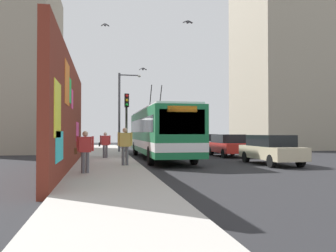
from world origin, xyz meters
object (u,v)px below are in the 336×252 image
object	(u,v)px
parked_car_dark_gray	(189,141)
pedestrian_midblock	(105,143)
parked_car_silver	(204,142)
street_lamp	(122,106)
city_bus	(160,132)
pedestrian_at_curb	(125,143)
parked_car_champagne	(271,149)
parked_car_red	(228,145)
traffic_light	(127,114)
pedestrian_near_wall	(85,149)

from	to	relation	value
parked_car_dark_gray	pedestrian_midblock	distance (m)	15.77
parked_car_silver	street_lamp	world-z (taller)	street_lamp
pedestrian_midblock	street_lamp	size ratio (longest dim) A/B	0.24
parked_car_silver	parked_car_dark_gray	xyz separation A→B (m)	(5.44, -0.00, -0.00)
city_bus	pedestrian_at_curb	size ratio (longest dim) A/B	7.06
pedestrian_at_curb	street_lamp	xyz separation A→B (m)	(12.02, -0.56, 2.66)
parked_car_champagne	parked_car_dark_gray	world-z (taller)	same
parked_car_dark_gray	pedestrian_midblock	world-z (taller)	pedestrian_midblock
parked_car_silver	pedestrian_midblock	size ratio (longest dim) A/B	3.06
parked_car_red	traffic_light	world-z (taller)	traffic_light
parked_car_silver	pedestrian_midblock	world-z (taller)	pedestrian_midblock
street_lamp	city_bus	bearing A→B (deg)	-162.88
pedestrian_at_curb	traffic_light	bearing A→B (deg)	-4.90
city_bus	parked_car_dark_gray	size ratio (longest dim) A/B	2.62
pedestrian_midblock	parked_car_red	bearing A→B (deg)	-78.43
parked_car_dark_gray	parked_car_champagne	bearing A→B (deg)	180.00
parked_car_silver	parked_car_dark_gray	bearing A→B (deg)	-0.00
parked_car_silver	pedestrian_at_curb	distance (m)	14.97
parked_car_champagne	pedestrian_at_curb	size ratio (longest dim) A/B	2.56
parked_car_dark_gray	street_lamp	size ratio (longest dim) A/B	0.75
city_bus	pedestrian_near_wall	bearing A→B (deg)	152.37
pedestrian_midblock	traffic_light	distance (m)	2.23
parked_car_champagne	parked_car_dark_gray	distance (m)	17.68
parked_car_silver	street_lamp	distance (m)	7.89
pedestrian_near_wall	traffic_light	xyz separation A→B (m)	(8.04, -2.18, 1.77)
parked_car_silver	pedestrian_near_wall	bearing A→B (deg)	148.65
traffic_light	parked_car_champagne	bearing A→B (deg)	-122.27
parked_car_dark_gray	pedestrian_near_wall	world-z (taller)	pedestrian_near_wall
parked_car_red	traffic_light	size ratio (longest dim) A/B	1.05
parked_car_red	pedestrian_at_curb	xyz separation A→B (m)	(-6.82, 7.79, 0.39)
parked_car_silver	pedestrian_at_curb	xyz separation A→B (m)	(-12.78, 7.79, 0.38)
pedestrian_near_wall	street_lamp	size ratio (longest dim) A/B	0.25
city_bus	parked_car_silver	size ratio (longest dim) A/B	2.62
city_bus	traffic_light	world-z (taller)	city_bus
city_bus	pedestrian_midblock	world-z (taller)	city_bus
city_bus	parked_car_champagne	bearing A→B (deg)	-133.14
pedestrian_at_curb	pedestrian_near_wall	size ratio (longest dim) A/B	1.11
parked_car_champagne	parked_car_silver	world-z (taller)	same
parked_car_champagne	traffic_light	xyz separation A→B (m)	(4.64, 7.35, 2.03)
street_lamp	pedestrian_at_curb	bearing A→B (deg)	177.34
city_bus	traffic_light	xyz separation A→B (m)	(-0.23, 2.15, 1.09)
parked_car_red	pedestrian_midblock	xyz separation A→B (m)	(-1.77, 8.67, 0.23)
pedestrian_near_wall	pedestrian_midblock	size ratio (longest dim) A/B	1.02
parked_car_dark_gray	pedestrian_near_wall	distance (m)	23.14
parked_car_champagne	parked_car_silver	distance (m)	12.25
city_bus	parked_car_champagne	xyz separation A→B (m)	(-4.87, -5.20, -0.94)
pedestrian_near_wall	traffic_light	bearing A→B (deg)	-15.17
parked_car_champagne	parked_car_silver	bearing A→B (deg)	0.00
parked_car_dark_gray	traffic_light	world-z (taller)	traffic_light
pedestrian_at_curb	parked_car_red	bearing A→B (deg)	-48.81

